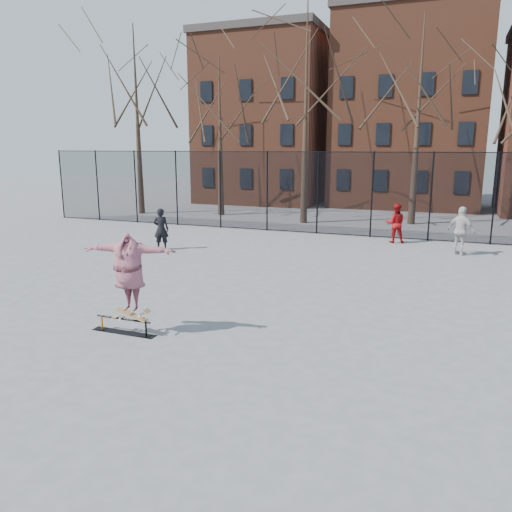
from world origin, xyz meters
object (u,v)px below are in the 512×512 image
at_px(bystander_black, 161,229).
at_px(bystander_red, 396,223).
at_px(skate_rail, 124,327).
at_px(skater, 129,277).
at_px(skateboard, 132,317).
at_px(bystander_white, 461,231).

bearing_deg(bystander_black, bystander_red, -166.07).
distance_m(skate_rail, skater, 1.22).
height_order(skate_rail, skateboard, skateboard).
distance_m(skateboard, skater, 0.93).
xyz_separation_m(skateboard, skater, (0.00, -0.00, 0.93)).
distance_m(skate_rail, skateboard, 0.36).
xyz_separation_m(skate_rail, bystander_red, (4.66, 13.67, 0.73)).
relative_size(skateboard, skater, 0.39).
height_order(skate_rail, skater, skater).
bearing_deg(bystander_black, skater, 101.78).
xyz_separation_m(skater, bystander_white, (7.10, 11.91, -0.38)).
xyz_separation_m(bystander_black, bystander_red, (8.91, 5.08, 0.01)).
bearing_deg(skateboard, skate_rail, 180.00).
bearing_deg(skateboard, bystander_black, 117.56).
relative_size(bystander_red, bystander_white, 0.91).
bearing_deg(bystander_white, bystander_black, 45.39).
xyz_separation_m(bystander_red, bystander_white, (2.67, -1.76, 0.09)).
relative_size(skate_rail, skateboard, 1.90).
distance_m(skateboard, bystander_white, 13.88).
distance_m(skater, bystander_black, 9.70).
bearing_deg(bystander_white, skater, 88.58).
bearing_deg(bystander_black, skate_rail, 100.54).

